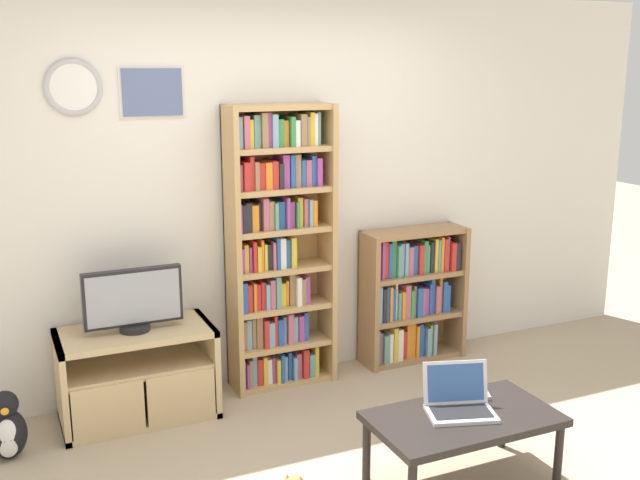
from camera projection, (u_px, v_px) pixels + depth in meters
wall_back at (258, 191)px, 4.97m from camera, size 6.29×0.09×2.60m
tv_stand at (138, 374)px, 4.56m from camera, size 0.92×0.49×0.57m
television at (133, 300)px, 4.46m from camera, size 0.58×0.18×0.39m
bookshelf_tall at (276, 248)px, 4.93m from camera, size 0.70×0.27×1.88m
bookshelf_short at (409, 295)px, 5.44m from camera, size 0.77×0.27×0.98m
coffee_table at (463, 423)px, 3.82m from camera, size 0.96×0.54×0.39m
laptop at (459, 400)px, 3.84m from camera, size 0.40×0.35×0.24m
remote_near_laptop at (484, 392)px, 4.05m from camera, size 0.10×0.16×0.02m
penguin_figurine at (7, 428)px, 4.11m from camera, size 0.21×0.19×0.39m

